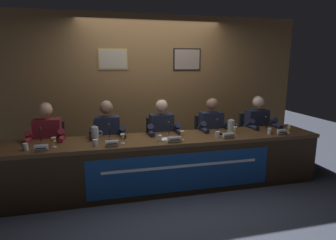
{
  "coord_description": "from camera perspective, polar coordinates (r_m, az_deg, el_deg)",
  "views": [
    {
      "loc": [
        -0.89,
        -3.67,
        1.76
      ],
      "look_at": [
        0.0,
        0.0,
        0.99
      ],
      "focal_mm": 29.67,
      "sensor_mm": 36.0,
      "label": 1
    }
  ],
  "objects": [
    {
      "name": "microphone_far_left",
      "position": [
        3.9,
        -24.9,
        -3.62
      ],
      "size": [
        0.06,
        0.17,
        0.22
      ],
      "color": "black",
      "rests_on": "conference_table"
    },
    {
      "name": "panelist_far_right",
      "position": [
        4.87,
        18.18,
        -1.41
      ],
      "size": [
        0.51,
        0.48,
        1.23
      ],
      "color": "black",
      "rests_on": "ground_plane"
    },
    {
      "name": "nameplate_far_right",
      "position": [
        4.38,
        22.45,
        -2.29
      ],
      "size": [
        0.15,
        0.06,
        0.08
      ],
      "color": "white",
      "rests_on": "conference_table"
    },
    {
      "name": "wall_back_panelled",
      "position": [
        5.09,
        -3.54,
        6.37
      ],
      "size": [
        5.62,
        0.14,
        2.6
      ],
      "color": "brown",
      "rests_on": "ground_plane"
    },
    {
      "name": "panelist_right",
      "position": [
        4.49,
        9.2,
        -2.02
      ],
      "size": [
        0.51,
        0.48,
        1.23
      ],
      "color": "black",
      "rests_on": "ground_plane"
    },
    {
      "name": "water_cup_far_left",
      "position": [
        3.75,
        -27.22,
        -4.97
      ],
      "size": [
        0.06,
        0.06,
        0.08
      ],
      "color": "silver",
      "rests_on": "conference_table"
    },
    {
      "name": "document_stack_center",
      "position": [
        3.8,
        -0.33,
        -3.96
      ],
      "size": [
        0.22,
        0.16,
        0.01
      ],
      "color": "white",
      "rests_on": "conference_table"
    },
    {
      "name": "water_cup_center",
      "position": [
        3.71,
        -1.71,
        -3.85
      ],
      "size": [
        0.06,
        0.06,
        0.08
      ],
      "color": "silver",
      "rests_on": "conference_table"
    },
    {
      "name": "juice_glass_left",
      "position": [
        3.66,
        -9.33,
        -3.44
      ],
      "size": [
        0.06,
        0.06,
        0.12
      ],
      "color": "white",
      "rests_on": "conference_table"
    },
    {
      "name": "chair_center",
      "position": [
        4.51,
        -1.66,
        -5.47
      ],
      "size": [
        0.44,
        0.44,
        0.91
      ],
      "color": "black",
      "rests_on": "ground_plane"
    },
    {
      "name": "juice_glass_center",
      "position": [
        3.78,
        2.92,
        -2.81
      ],
      "size": [
        0.06,
        0.06,
        0.12
      ],
      "color": "white",
      "rests_on": "conference_table"
    },
    {
      "name": "water_cup_left",
      "position": [
        3.62,
        -14.73,
        -4.61
      ],
      "size": [
        0.06,
        0.06,
        0.08
      ],
      "color": "silver",
      "rests_on": "conference_table"
    },
    {
      "name": "nameplate_center",
      "position": [
        3.66,
        1.38,
        -4.04
      ],
      "size": [
        0.19,
        0.06,
        0.08
      ],
      "color": "white",
      "rests_on": "conference_table"
    },
    {
      "name": "chair_left",
      "position": [
        4.42,
        -12.22,
        -6.09
      ],
      "size": [
        0.44,
        0.44,
        0.91
      ],
      "color": "black",
      "rests_on": "ground_plane"
    },
    {
      "name": "water_pitcher_left_side",
      "position": [
        3.86,
        -14.77,
        -2.74
      ],
      "size": [
        0.15,
        0.1,
        0.21
      ],
      "color": "silver",
      "rests_on": "conference_table"
    },
    {
      "name": "microphone_right",
      "position": [
        4.15,
        10.53,
        -1.84
      ],
      "size": [
        0.06,
        0.17,
        0.22
      ],
      "color": "black",
      "rests_on": "conference_table"
    },
    {
      "name": "chair_right",
      "position": [
        4.74,
        8.16,
        -4.73
      ],
      "size": [
        0.44,
        0.44,
        0.91
      ],
      "color": "black",
      "rests_on": "ground_plane"
    },
    {
      "name": "juice_glass_far_right",
      "position": [
        4.52,
        23.64,
        -1.39
      ],
      "size": [
        0.06,
        0.06,
        0.12
      ],
      "color": "white",
      "rests_on": "conference_table"
    },
    {
      "name": "microphone_center",
      "position": [
        3.88,
        0.44,
        -2.59
      ],
      "size": [
        0.06,
        0.17,
        0.22
      ],
      "color": "black",
      "rests_on": "conference_table"
    },
    {
      "name": "conference_table",
      "position": [
        3.87,
        0.46,
        -7.25
      ],
      "size": [
        4.42,
        0.73,
        0.74
      ],
      "color": "brown",
      "rests_on": "ground_plane"
    },
    {
      "name": "chair_far_right",
      "position": [
        5.1,
        16.82,
        -3.96
      ],
      "size": [
        0.44,
        0.44,
        0.91
      ],
      "color": "black",
      "rests_on": "ground_plane"
    },
    {
      "name": "water_pitcher_right_side",
      "position": [
        4.29,
        12.85,
        -1.24
      ],
      "size": [
        0.15,
        0.1,
        0.21
      ],
      "color": "silver",
      "rests_on": "conference_table"
    },
    {
      "name": "panelist_far_left",
      "position": [
        4.22,
        -23.57,
        -3.75
      ],
      "size": [
        0.51,
        0.48,
        1.23
      ],
      "color": "black",
      "rests_on": "ground_plane"
    },
    {
      "name": "juice_glass_far_left",
      "position": [
        3.73,
        -22.43,
        -3.9
      ],
      "size": [
        0.06,
        0.06,
        0.12
      ],
      "color": "white",
      "rests_on": "conference_table"
    },
    {
      "name": "nameplate_far_left",
      "position": [
        3.62,
        -24.66,
        -5.27
      ],
      "size": [
        0.15,
        0.06,
        0.08
      ],
      "color": "white",
      "rests_on": "conference_table"
    },
    {
      "name": "nameplate_left",
      "position": [
        3.55,
        -11.44,
        -4.74
      ],
      "size": [
        0.16,
        0.06,
        0.08
      ],
      "color": "white",
      "rests_on": "conference_table"
    },
    {
      "name": "chair_far_left",
      "position": [
        4.48,
        -22.87,
        -6.51
      ],
      "size": [
        0.44,
        0.44,
        0.91
      ],
      "color": "black",
      "rests_on": "ground_plane"
    },
    {
      "name": "microphone_left",
      "position": [
        3.83,
        -11.92,
        -3.04
      ],
      "size": [
        0.06,
        0.17,
        0.22
      ],
      "color": "black",
      "rests_on": "conference_table"
    },
    {
      "name": "panelist_left",
      "position": [
        4.15,
        -12.3,
        -3.27
      ],
      "size": [
        0.51,
        0.48,
        1.23
      ],
      "color": "black",
      "rests_on": "ground_plane"
    },
    {
      "name": "microphone_far_right",
      "position": [
        4.54,
        19.99,
        -1.19
      ],
      "size": [
        0.06,
        0.17,
        0.22
      ],
      "color": "black",
      "rests_on": "conference_table"
    },
    {
      "name": "water_cup_right",
      "position": [
        3.97,
        10.13,
        -2.98
      ],
      "size": [
        0.06,
        0.06,
        0.08
      ],
      "color": "silver",
      "rests_on": "conference_table"
    },
    {
      "name": "panelist_center",
      "position": [
        4.25,
        -1.12,
        -2.67
      ],
      "size": [
        0.51,
        0.48,
        1.23
      ],
      "color": "black",
      "rests_on": "ground_plane"
    },
    {
      "name": "ground_plane",
      "position": [
        4.17,
        0.0,
        -13.44
      ],
      "size": [
        12.0,
        12.0,
        0.0
      ],
      "primitive_type": "plane",
      "color": "#383D4C"
    },
    {
      "name": "juice_glass_right",
      "position": [
        4.13,
        13.58,
        -1.89
      ],
      "size": [
        0.06,
        0.06,
        0.12
      ],
      "color": "white",
      "rests_on": "conference_table"
    },
    {
      "name": "nameplate_right",
      "position": [
        3.94,
        12.4,
        -3.15
      ],
      "size": [
        0.17,
        0.06,
        0.08
      ],
      "color": "white",
      "rests_on": "conference_table"
    },
    {
      "name": "water_cup_far_right",
      "position": [
        4.36,
        20.15,
        -2.2
      ],
      "size": [
        0.06,
        0.06,
        0.08
      ],
      "color": "silver",
      "rests_on": "conference_table"
    }
  ]
}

